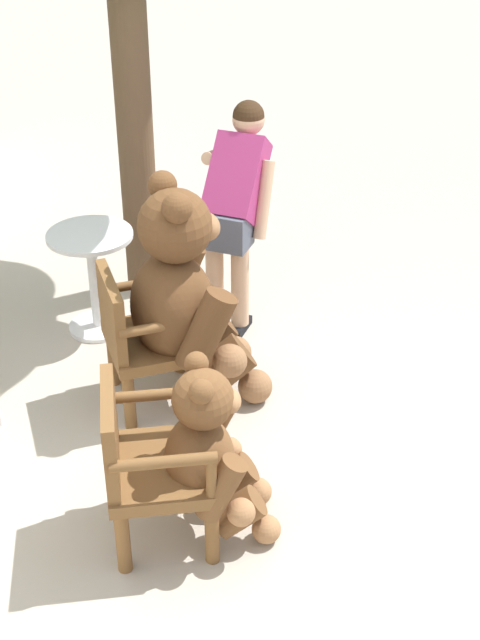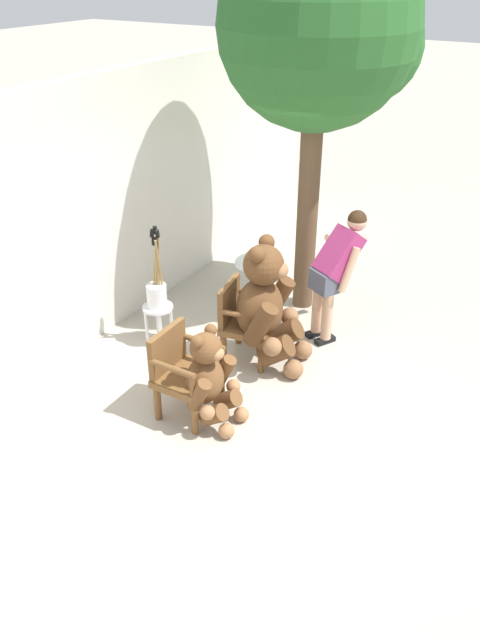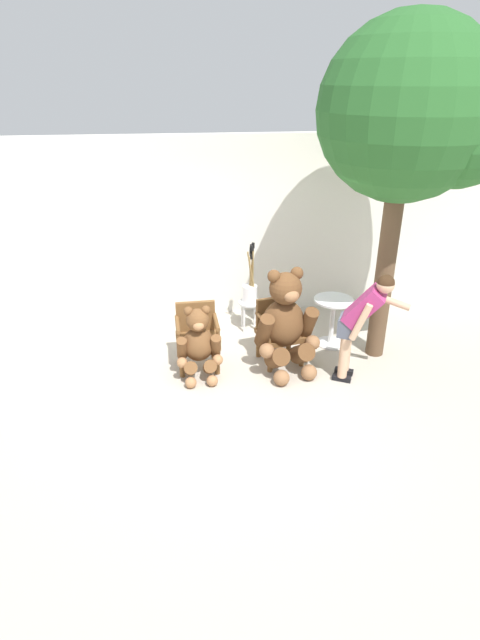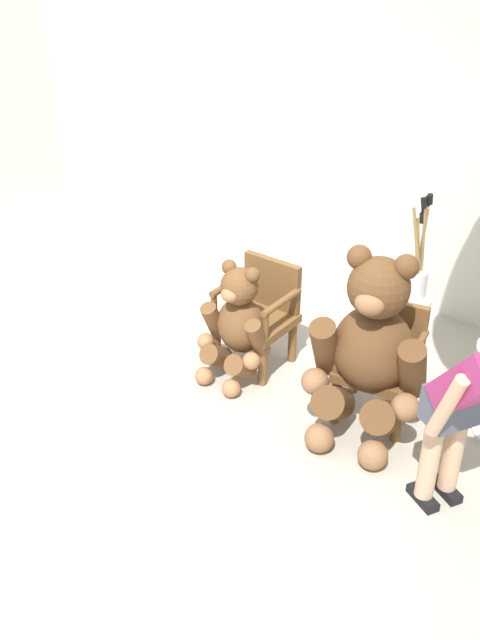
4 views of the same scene
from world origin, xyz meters
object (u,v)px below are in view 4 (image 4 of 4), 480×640
Objects in this scene: teddy_bear_small at (237,324)px; person_visitor at (471,400)px; teddy_bear_large at (370,349)px; white_stool at (410,309)px; brush_bucket at (414,276)px; wooden_chair_right at (381,359)px; wooden_chair_left at (260,311)px.

teddy_bear_small is 2.05m from person_visitor.
teddy_bear_large reaches higher than white_stool.
white_stool is 0.50× the size of brush_bucket.
wooden_chair_right is 1.00m from white_stool.
wooden_chair_left is 1.30m from brush_bucket.
white_stool is at bearing 124.97° from person_visitor.
teddy_bear_large reaches higher than brush_bucket.
person_visitor is (1.98, -0.35, 0.41)m from teddy_bear_small.
wooden_chair_left reaches higher than white_stool.
white_stool is 0.31m from brush_bucket.
brush_bucket is at bearing -40.41° from white_stool.
person_visitor is 3.20× the size of white_stool.
teddy_bear_small is (-1.10, -0.29, 0.02)m from wooden_chair_right.
brush_bucket reaches higher than teddy_bear_small.
wooden_chair_left is at bearing -132.00° from brush_bucket.
teddy_bear_small is at bearing -165.09° from wooden_chair_right.
wooden_chair_left and wooden_chair_right have the same top height.
person_visitor reaches higher than teddy_bear_small.
teddy_bear_large is 3.05× the size of white_stool.
teddy_bear_large is 0.95m from person_visitor.
teddy_bear_large is at bearing -83.91° from wooden_chair_right.
wooden_chair_right is 1.17m from person_visitor.
brush_bucket is at bearing 48.00° from wooden_chair_left.
wooden_chair_right is 0.61× the size of teddy_bear_large.
person_visitor reaches higher than wooden_chair_right.
teddy_bear_large is at bearing 1.98° from teddy_bear_small.
wooden_chair_right is (1.10, -0.00, 0.00)m from wooden_chair_left.
wooden_chair_right is at bearing -0.06° from wooden_chair_left.
teddy_bear_large reaches higher than wooden_chair_left.
teddy_bear_large is at bearing -77.32° from white_stool.
brush_bucket is at bearing 104.22° from wooden_chair_right.
person_visitor reaches higher than brush_bucket.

